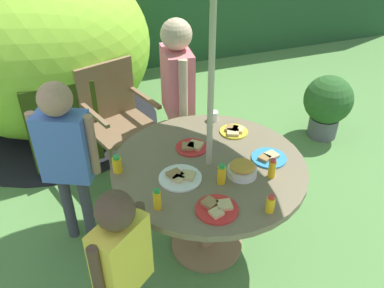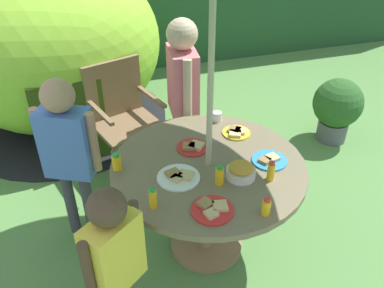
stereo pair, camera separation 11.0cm
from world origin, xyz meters
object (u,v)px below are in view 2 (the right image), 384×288
(juice_bottle_mid_right, at_px, (266,207))
(plate_center_back, at_px, (179,177))
(snack_bowl, at_px, (241,171))
(plate_back_edge, at_px, (212,209))
(garden_table, at_px, (208,180))
(child_in_blue_shirt, at_px, (67,143))
(child_in_pink_shirt, at_px, (183,82))
(cup_near, at_px, (217,117))
(child_in_yellow_shirt, at_px, (114,254))
(juice_bottle_near_left, at_px, (271,171))
(plate_front_edge, at_px, (193,147))
(juice_bottle_center_front, at_px, (153,198))
(juice_bottle_mid_left, at_px, (117,162))
(plate_far_left, at_px, (269,160))
(juice_bottle_near_right, at_px, (219,175))
(dome_tent, at_px, (53,45))
(wooden_chair, at_px, (122,112))
(potted_plant, at_px, (337,107))
(plate_far_right, at_px, (236,132))

(juice_bottle_mid_right, bearing_deg, plate_center_back, 130.40)
(snack_bowl, distance_m, plate_back_edge, 0.35)
(garden_table, height_order, child_in_blue_shirt, child_in_blue_shirt)
(child_in_blue_shirt, bearing_deg, child_in_pink_shirt, 53.53)
(plate_center_back, xyz_separation_m, cup_near, (0.45, 0.57, 0.02))
(child_in_yellow_shirt, bearing_deg, juice_bottle_near_left, -22.25)
(plate_front_edge, distance_m, juice_bottle_mid_right, 0.73)
(juice_bottle_center_front, relative_size, juice_bottle_mid_left, 1.14)
(plate_far_left, distance_m, juice_bottle_near_right, 0.40)
(plate_far_left, height_order, cup_near, cup_near)
(dome_tent, relative_size, child_in_yellow_shirt, 2.07)
(juice_bottle_mid_left, bearing_deg, plate_front_edge, 8.75)
(snack_bowl, xyz_separation_m, plate_far_left, (0.23, 0.09, -0.03))
(wooden_chair, height_order, potted_plant, wooden_chair)
(plate_front_edge, relative_size, juice_bottle_mid_left, 1.82)
(plate_center_back, distance_m, juice_bottle_mid_right, 0.56)
(plate_far_right, bearing_deg, wooden_chair, 127.84)
(wooden_chair, relative_size, plate_far_right, 4.97)
(dome_tent, distance_m, snack_bowl, 2.52)
(child_in_pink_shirt, bearing_deg, juice_bottle_center_front, -17.72)
(snack_bowl, relative_size, plate_far_right, 0.92)
(dome_tent, bearing_deg, juice_bottle_near_left, -67.67)
(potted_plant, bearing_deg, juice_bottle_near_left, -137.86)
(dome_tent, bearing_deg, cup_near, -60.11)
(child_in_blue_shirt, bearing_deg, juice_bottle_center_front, -32.60)
(potted_plant, distance_m, juice_bottle_mid_left, 2.40)
(juice_bottle_near_right, bearing_deg, plate_center_back, 151.56)
(juice_bottle_mid_left, bearing_deg, dome_tent, 99.17)
(potted_plant, xyz_separation_m, child_in_yellow_shirt, (-2.32, -1.49, 0.34))
(dome_tent, relative_size, child_in_pink_shirt, 1.64)
(garden_table, height_order, child_in_yellow_shirt, child_in_yellow_shirt)
(plate_far_right, distance_m, juice_bottle_near_left, 0.53)
(potted_plant, height_order, juice_bottle_mid_left, juice_bottle_mid_left)
(plate_front_edge, distance_m, juice_bottle_center_front, 0.60)
(wooden_chair, distance_m, juice_bottle_near_right, 1.42)
(child_in_blue_shirt, xyz_separation_m, plate_far_right, (1.13, -0.13, -0.05))
(garden_table, distance_m, plate_back_edge, 0.44)
(garden_table, relative_size, juice_bottle_mid_left, 10.74)
(plate_center_back, height_order, cup_near, cup_near)
(plate_front_edge, bearing_deg, juice_bottle_mid_right, -74.75)
(plate_far_left, distance_m, juice_bottle_near_left, 0.19)
(wooden_chair, distance_m, juice_bottle_near_left, 1.58)
(garden_table, height_order, wooden_chair, wooden_chair)
(potted_plant, distance_m, child_in_yellow_shirt, 2.78)
(snack_bowl, distance_m, plate_far_left, 0.25)
(juice_bottle_center_front, bearing_deg, cup_near, 49.83)
(juice_bottle_near_right, bearing_deg, dome_tent, 110.59)
(potted_plant, distance_m, plate_far_right, 1.57)
(snack_bowl, height_order, juice_bottle_mid_right, juice_bottle_mid_right)
(child_in_pink_shirt, xyz_separation_m, cup_near, (0.15, -0.40, -0.11))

